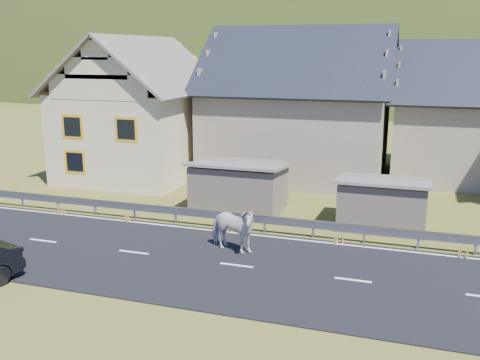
% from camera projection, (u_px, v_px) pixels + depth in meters
% --- Properties ---
extents(ground, '(160.00, 160.00, 0.00)m').
position_uv_depth(ground, '(236.00, 266.00, 18.57)').
color(ground, '#3E4A15').
rests_on(ground, ground).
extents(road, '(60.00, 7.00, 0.04)m').
position_uv_depth(road, '(236.00, 266.00, 18.57)').
color(road, black).
rests_on(road, ground).
extents(lane_markings, '(60.00, 6.60, 0.01)m').
position_uv_depth(lane_markings, '(236.00, 265.00, 18.56)').
color(lane_markings, silver).
rests_on(lane_markings, road).
extents(guardrail, '(28.10, 0.09, 0.75)m').
position_uv_depth(guardrail, '(265.00, 220.00, 21.84)').
color(guardrail, '#93969B').
rests_on(guardrail, ground).
extents(shed_left, '(4.30, 3.30, 2.40)m').
position_uv_depth(shed_left, '(239.00, 187.00, 24.92)').
color(shed_left, '#726357').
rests_on(shed_left, ground).
extents(shed_right, '(3.80, 2.90, 2.20)m').
position_uv_depth(shed_right, '(382.00, 204.00, 22.54)').
color(shed_right, '#726357').
rests_on(shed_right, ground).
extents(house_cream, '(7.80, 9.80, 8.30)m').
position_uv_depth(house_cream, '(140.00, 102.00, 31.63)').
color(house_cream, beige).
rests_on(house_cream, ground).
extents(house_stone_a, '(10.80, 9.80, 8.90)m').
position_uv_depth(house_stone_a, '(300.00, 97.00, 31.65)').
color(house_stone_a, gray).
rests_on(house_stone_a, ground).
extents(house_stone_b, '(9.80, 8.80, 8.10)m').
position_uv_depth(house_stone_b, '(478.00, 106.00, 30.60)').
color(house_stone_b, gray).
rests_on(house_stone_b, ground).
extents(mountain, '(440.00, 280.00, 260.00)m').
position_uv_depth(mountain, '(410.00, 130.00, 188.20)').
color(mountain, '#223911').
rests_on(mountain, ground).
extents(conifer_patch, '(76.00, 50.00, 28.00)m').
position_uv_depth(conifer_patch, '(167.00, 56.00, 135.32)').
color(conifer_patch, black).
rests_on(conifer_patch, ground).
extents(horse, '(1.52, 2.31, 1.79)m').
position_uv_depth(horse, '(232.00, 228.00, 19.67)').
color(horse, beige).
rests_on(horse, road).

